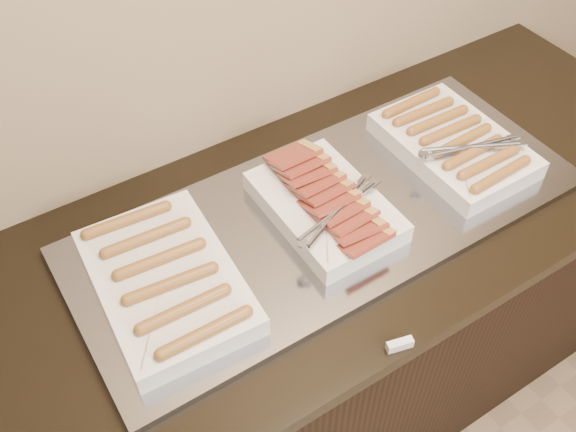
% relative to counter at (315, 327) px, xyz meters
% --- Properties ---
extents(counter, '(2.06, 0.76, 0.90)m').
position_rel_counter_xyz_m(counter, '(0.00, 0.00, 0.00)').
color(counter, black).
rests_on(counter, ground).
extents(warming_tray, '(1.20, 0.50, 0.02)m').
position_rel_counter_xyz_m(warming_tray, '(0.02, 0.00, 0.46)').
color(warming_tray, gray).
rests_on(warming_tray, counter).
extents(dish_left, '(0.29, 0.42, 0.07)m').
position_rel_counter_xyz_m(dish_left, '(-0.39, 0.00, 0.50)').
color(dish_left, silver).
rests_on(dish_left, warming_tray).
extents(dish_center, '(0.27, 0.37, 0.10)m').
position_rel_counter_xyz_m(dish_center, '(0.01, -0.00, 0.50)').
color(dish_center, silver).
rests_on(dish_center, warming_tray).
extents(dish_right, '(0.27, 0.38, 0.08)m').
position_rel_counter_xyz_m(dish_right, '(0.40, -0.00, 0.50)').
color(dish_right, silver).
rests_on(dish_right, warming_tray).
extents(label_holder, '(0.06, 0.03, 0.02)m').
position_rel_counter_xyz_m(label_holder, '(-0.06, -0.36, 0.46)').
color(label_holder, silver).
rests_on(label_holder, counter).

